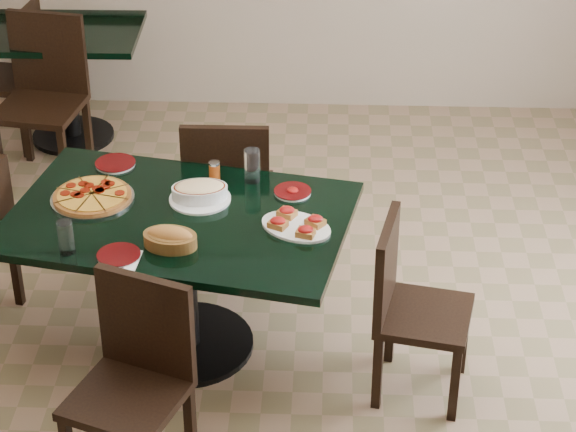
{
  "coord_description": "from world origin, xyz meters",
  "views": [
    {
      "loc": [
        0.28,
        -4.3,
        3.41
      ],
      "look_at": [
        0.11,
        0.0,
        0.77
      ],
      "focal_mm": 70.0,
      "sensor_mm": 36.0,
      "label": 1
    }
  ],
  "objects_px": {
    "main_table": "(181,249)",
    "chair_near": "(136,372)",
    "chair_far": "(228,189)",
    "bruschetta_platter": "(296,224)",
    "lasagna_casserole": "(200,192)",
    "back_table": "(65,64)",
    "back_chair_near": "(44,88)",
    "bread_basket": "(170,238)",
    "back_chair_left": "(15,70)",
    "pepperoni_pizza": "(92,196)",
    "chair_right": "(408,301)"
  },
  "relations": [
    {
      "from": "main_table",
      "to": "chair_near",
      "type": "height_order",
      "value": "chair_near"
    },
    {
      "from": "chair_far",
      "to": "chair_near",
      "type": "height_order",
      "value": "chair_far"
    },
    {
      "from": "bruschetta_platter",
      "to": "chair_far",
      "type": "bearing_deg",
      "value": 147.51
    },
    {
      "from": "main_table",
      "to": "lasagna_casserole",
      "type": "distance_m",
      "value": 0.28
    },
    {
      "from": "back_table",
      "to": "chair_far",
      "type": "height_order",
      "value": "chair_far"
    },
    {
      "from": "back_chair_near",
      "to": "bruschetta_platter",
      "type": "xyz_separation_m",
      "value": [
        1.56,
        -1.8,
        0.21
      ]
    },
    {
      "from": "chair_far",
      "to": "back_chair_near",
      "type": "bearing_deg",
      "value": -42.65
    },
    {
      "from": "back_table",
      "to": "lasagna_casserole",
      "type": "bearing_deg",
      "value": -62.74
    },
    {
      "from": "main_table",
      "to": "bread_basket",
      "type": "relative_size",
      "value": 6.37
    },
    {
      "from": "back_chair_left",
      "to": "pepperoni_pizza",
      "type": "bearing_deg",
      "value": 32.71
    },
    {
      "from": "chair_right",
      "to": "lasagna_casserole",
      "type": "height_order",
      "value": "chair_right"
    },
    {
      "from": "lasagna_casserole",
      "to": "bread_basket",
      "type": "bearing_deg",
      "value": -110.0
    },
    {
      "from": "back_chair_left",
      "to": "bread_basket",
      "type": "distance_m",
      "value": 2.7
    },
    {
      "from": "chair_right",
      "to": "bruschetta_platter",
      "type": "distance_m",
      "value": 0.6
    },
    {
      "from": "chair_right",
      "to": "back_chair_near",
      "type": "height_order",
      "value": "back_chair_near"
    },
    {
      "from": "back_chair_near",
      "to": "bread_basket",
      "type": "relative_size",
      "value": 3.77
    },
    {
      "from": "main_table",
      "to": "lasagna_casserole",
      "type": "height_order",
      "value": "lasagna_casserole"
    },
    {
      "from": "chair_right",
      "to": "pepperoni_pizza",
      "type": "xyz_separation_m",
      "value": [
        -1.46,
        0.38,
        0.28
      ]
    },
    {
      "from": "back_table",
      "to": "lasagna_casserole",
      "type": "distance_m",
      "value": 2.31
    },
    {
      "from": "chair_near",
      "to": "chair_right",
      "type": "bearing_deg",
      "value": 47.8
    },
    {
      "from": "bruschetta_platter",
      "to": "pepperoni_pizza",
      "type": "bearing_deg",
      "value": -162.33
    },
    {
      "from": "main_table",
      "to": "lasagna_casserole",
      "type": "relative_size",
      "value": 5.88
    },
    {
      "from": "main_table",
      "to": "bread_basket",
      "type": "height_order",
      "value": "bread_basket"
    },
    {
      "from": "main_table",
      "to": "lasagna_casserole",
      "type": "bearing_deg",
      "value": 70.54
    },
    {
      "from": "chair_far",
      "to": "bruschetta_platter",
      "type": "xyz_separation_m",
      "value": [
        0.37,
        -0.73,
        0.25
      ]
    },
    {
      "from": "chair_right",
      "to": "bruschetta_platter",
      "type": "bearing_deg",
      "value": 83.79
    },
    {
      "from": "chair_right",
      "to": "chair_near",
      "type": "bearing_deg",
      "value": 128.54
    },
    {
      "from": "back_chair_near",
      "to": "chair_far",
      "type": "bearing_deg",
      "value": -32.86
    },
    {
      "from": "back_chair_near",
      "to": "lasagna_casserole",
      "type": "xyz_separation_m",
      "value": [
        1.11,
        -1.57,
        0.23
      ]
    },
    {
      "from": "back_table",
      "to": "bread_basket",
      "type": "bearing_deg",
      "value": -68.49
    },
    {
      "from": "back_table",
      "to": "back_chair_left",
      "type": "height_order",
      "value": "back_chair_left"
    },
    {
      "from": "chair_far",
      "to": "back_chair_left",
      "type": "xyz_separation_m",
      "value": [
        -1.47,
        1.46,
        -0.01
      ]
    },
    {
      "from": "chair_far",
      "to": "pepperoni_pizza",
      "type": "distance_m",
      "value": 0.81
    },
    {
      "from": "chair_far",
      "to": "chair_right",
      "type": "distance_m",
      "value": 1.25
    },
    {
      "from": "back_table",
      "to": "chair_far",
      "type": "relative_size",
      "value": 1.05
    },
    {
      "from": "chair_right",
      "to": "bread_basket",
      "type": "bearing_deg",
      "value": 102.0
    },
    {
      "from": "chair_near",
      "to": "bread_basket",
      "type": "height_order",
      "value": "chair_near"
    },
    {
      "from": "back_chair_near",
      "to": "pepperoni_pizza",
      "type": "bearing_deg",
      "value": -59.77
    },
    {
      "from": "main_table",
      "to": "back_table",
      "type": "xyz_separation_m",
      "value": [
        -1.0,
        2.17,
        -0.04
      ]
    },
    {
      "from": "chair_near",
      "to": "lasagna_casserole",
      "type": "distance_m",
      "value": 1.02
    },
    {
      "from": "lasagna_casserole",
      "to": "bread_basket",
      "type": "relative_size",
      "value": 1.08
    },
    {
      "from": "back_chair_left",
      "to": "back_chair_near",
      "type": "bearing_deg",
      "value": 44.87
    },
    {
      "from": "chair_far",
      "to": "back_chair_left",
      "type": "distance_m",
      "value": 2.07
    },
    {
      "from": "chair_far",
      "to": "back_chair_near",
      "type": "distance_m",
      "value": 1.6
    },
    {
      "from": "pepperoni_pizza",
      "to": "back_chair_left",
      "type": "bearing_deg",
      "value": 114.29
    },
    {
      "from": "lasagna_casserole",
      "to": "bread_basket",
      "type": "xyz_separation_m",
      "value": [
        -0.09,
        -0.4,
        -0.01
      ]
    },
    {
      "from": "pepperoni_pizza",
      "to": "lasagna_casserole",
      "type": "distance_m",
      "value": 0.5
    },
    {
      "from": "chair_right",
      "to": "bread_basket",
      "type": "height_order",
      "value": "chair_right"
    },
    {
      "from": "back_chair_near",
      "to": "back_table",
      "type": "bearing_deg",
      "value": 95.98
    },
    {
      "from": "bruschetta_platter",
      "to": "chair_right",
      "type": "bearing_deg",
      "value": 12.33
    }
  ]
}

